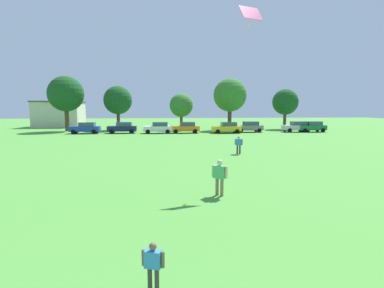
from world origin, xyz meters
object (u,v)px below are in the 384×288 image
Objects in this scene: child_kite_flyer at (153,262)px; parked_car_blue_0 at (86,128)px; parked_car_navy_1 at (123,128)px; parked_car_silver_6 at (297,127)px; adult_bystander at (220,174)px; parked_car_orange_3 at (186,127)px; tree_far_left at (66,94)px; parked_car_yellow_4 at (227,128)px; tree_far_right at (285,102)px; kite at (251,14)px; tree_left at (118,100)px; tree_center at (181,105)px; bystander_near_trees at (239,143)px; parked_car_green_7 at (312,127)px; parked_car_white_2 at (158,128)px; parked_car_gray_5 at (249,127)px; tree_right at (230,95)px.

parked_car_blue_0 is (-11.09, 41.13, 0.22)m from child_kite_flyer.
parked_car_silver_6 is at bearing 179.19° from parked_car_navy_1.
parked_car_orange_3 is at bearing 125.74° from adult_bystander.
tree_far_left is (-17.95, 39.29, 5.08)m from adult_bystander.
tree_far_right is (12.26, 7.86, 3.97)m from parked_car_yellow_4.
parked_car_silver_6 is at bearing 61.30° from kite.
tree_left is at bearing 141.24° from adult_bystander.
parked_car_silver_6 is 19.30m from tree_center.
parked_car_navy_1 is at bearing -5.46° from parked_car_yellow_4.
bystander_near_trees is at bearing 55.57° from parked_car_silver_6.
tree_far_left is (-25.31, 6.53, 5.19)m from parked_car_yellow_4.
tree_far_right is (-1.68, 6.96, 3.97)m from parked_car_green_7.
kite reaches higher than tree_left.
bystander_near_trees is 0.24× the size of tree_center.
parked_car_navy_1 and parked_car_white_2 have the same top height.
parked_car_gray_5 is 0.69× the size of tree_center.
parked_car_navy_1 is 29.69m from parked_car_green_7.
tree_right reaches higher than parked_car_white_2.
tree_center reaches higher than parked_car_silver_6.
parked_car_green_7 is at bearing -76.40° from tree_far_right.
parked_car_orange_3 is at bearing 0.16° from parked_car_green_7.
kite is 41.21m from tree_far_right.
parked_car_yellow_4 is at bearing -105.90° from tree_right.
parked_car_silver_6 is (21.64, 40.81, 0.22)m from child_kite_flyer.
tree_left reaches higher than parked_car_silver_6.
kite is (2.25, 3.46, 7.86)m from adult_bystander.
bystander_near_trees is 22.67m from parked_car_white_2.
bystander_near_trees is at bearing 97.34° from parked_car_orange_3.
parked_car_blue_0 and parked_car_white_2 have the same top height.
tree_far_left is (-39.25, 5.63, 5.19)m from parked_car_green_7.
parked_car_gray_5 reaches higher than adult_bystander.
parked_car_white_2 is (-3.00, 33.60, -0.11)m from adult_bystander.
tree_right is (12.16, 5.53, 5.09)m from parked_car_white_2.
parked_car_gray_5 and parked_car_green_7 have the same top height.
parked_car_silver_6 reaches higher than child_kite_flyer.
parked_car_orange_3 is 13.97m from tree_left.
parked_car_orange_3 is (1.13, 33.60, -0.11)m from adult_bystander.
child_kite_flyer is at bearing 62.06° from parked_car_silver_6.
tree_far_left is at bearing 119.42° from kite.
parked_car_gray_5 is (7.34, 22.29, -0.05)m from bystander_near_trees.
tree_far_left is at bearing -14.46° from parked_car_yellow_4.
tree_right reaches higher than bystander_near_trees.
bystander_near_trees is at bearing 107.72° from parked_car_white_2.
child_kite_flyer is 0.25× the size of parked_car_blue_0.
parked_car_white_2 is 0.60× the size of tree_far_right.
parked_car_blue_0 is at bearing 149.69° from adult_bystander.
parked_car_gray_5 is at bearing -142.93° from tree_far_right.
parked_car_green_7 reaches higher than bystander_near_trees.
tree_right is (1.81, 6.37, 5.09)m from parked_car_yellow_4.
tree_far_right is at bearing -76.40° from parked_car_green_7.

